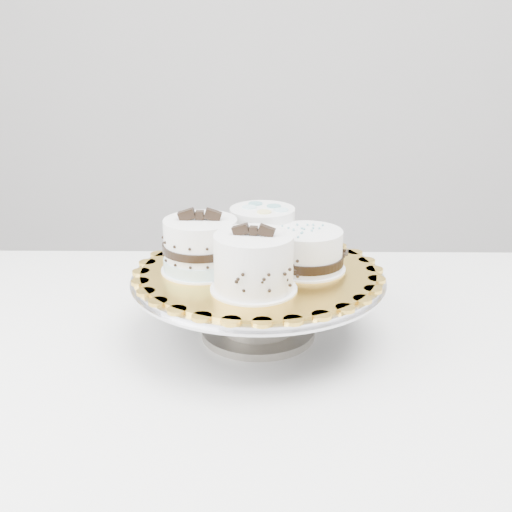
{
  "coord_description": "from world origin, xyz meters",
  "views": [
    {
      "loc": [
        -0.08,
        -0.84,
        1.21
      ],
      "look_at": [
        -0.06,
        0.07,
        0.88
      ],
      "focal_mm": 45.0,
      "sensor_mm": 36.0,
      "label": 1
    }
  ],
  "objects_px": {
    "cake_dots": "(262,231)",
    "cake_board": "(258,271)",
    "table": "(295,387)",
    "cake_stand": "(258,293)",
    "cake_ribbon": "(308,251)",
    "cake_swirl": "(254,264)",
    "cake_banded": "(201,247)"
  },
  "relations": [
    {
      "from": "cake_board",
      "to": "cake_stand",
      "type": "bearing_deg",
      "value": 0.0
    },
    {
      "from": "cake_stand",
      "to": "cake_board",
      "type": "height_order",
      "value": "cake_board"
    },
    {
      "from": "cake_swirl",
      "to": "table",
      "type": "bearing_deg",
      "value": 38.48
    },
    {
      "from": "cake_banded",
      "to": "cake_dots",
      "type": "bearing_deg",
      "value": 40.84
    },
    {
      "from": "cake_dots",
      "to": "table",
      "type": "bearing_deg",
      "value": -49.97
    },
    {
      "from": "cake_swirl",
      "to": "cake_dots",
      "type": "distance_m",
      "value": 0.15
    },
    {
      "from": "table",
      "to": "cake_ribbon",
      "type": "height_order",
      "value": "cake_ribbon"
    },
    {
      "from": "cake_stand",
      "to": "cake_dots",
      "type": "distance_m",
      "value": 0.11
    },
    {
      "from": "cake_stand",
      "to": "cake_banded",
      "type": "relative_size",
      "value": 3.18
    },
    {
      "from": "cake_stand",
      "to": "cake_banded",
      "type": "xyz_separation_m",
      "value": [
        -0.09,
        -0.0,
        0.07
      ]
    },
    {
      "from": "table",
      "to": "cake_ribbon",
      "type": "relative_size",
      "value": 9.35
    },
    {
      "from": "table",
      "to": "cake_board",
      "type": "relative_size",
      "value": 3.72
    },
    {
      "from": "cake_swirl",
      "to": "cake_ribbon",
      "type": "distance_m",
      "value": 0.11
    },
    {
      "from": "cake_dots",
      "to": "cake_ribbon",
      "type": "bearing_deg",
      "value": -29.23
    },
    {
      "from": "cake_swirl",
      "to": "cake_banded",
      "type": "distance_m",
      "value": 0.11
    },
    {
      "from": "table",
      "to": "cake_stand",
      "type": "bearing_deg",
      "value": 143.38
    },
    {
      "from": "cake_board",
      "to": "cake_dots",
      "type": "bearing_deg",
      "value": 83.24
    },
    {
      "from": "table",
      "to": "cake_banded",
      "type": "height_order",
      "value": "cake_banded"
    },
    {
      "from": "cake_stand",
      "to": "cake_swirl",
      "type": "xyz_separation_m",
      "value": [
        -0.01,
        -0.08,
        0.08
      ]
    },
    {
      "from": "cake_dots",
      "to": "cake_ribbon",
      "type": "relative_size",
      "value": 0.93
    },
    {
      "from": "cake_ribbon",
      "to": "table",
      "type": "bearing_deg",
      "value": -88.05
    },
    {
      "from": "cake_stand",
      "to": "cake_ribbon",
      "type": "height_order",
      "value": "cake_ribbon"
    },
    {
      "from": "table",
      "to": "cake_board",
      "type": "height_order",
      "value": "cake_board"
    },
    {
      "from": "cake_stand",
      "to": "cake_banded",
      "type": "height_order",
      "value": "cake_banded"
    },
    {
      "from": "table",
      "to": "cake_ribbon",
      "type": "xyz_separation_m",
      "value": [
        0.02,
        0.05,
        0.21
      ]
    },
    {
      "from": "cake_dots",
      "to": "cake_board",
      "type": "bearing_deg",
      "value": -78.47
    },
    {
      "from": "cake_board",
      "to": "cake_dots",
      "type": "xyz_separation_m",
      "value": [
        0.01,
        0.07,
        0.04
      ]
    },
    {
      "from": "cake_stand",
      "to": "cake_ribbon",
      "type": "bearing_deg",
      "value": 0.67
    },
    {
      "from": "cake_stand",
      "to": "cake_board",
      "type": "xyz_separation_m",
      "value": [
        0.0,
        0.0,
        0.04
      ]
    },
    {
      "from": "cake_banded",
      "to": "cake_ribbon",
      "type": "xyz_separation_m",
      "value": [
        0.16,
        0.0,
        -0.01
      ]
    },
    {
      "from": "cake_stand",
      "to": "cake_board",
      "type": "distance_m",
      "value": 0.04
    },
    {
      "from": "cake_dots",
      "to": "cake_stand",
      "type": "bearing_deg",
      "value": -78.47
    }
  ]
}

